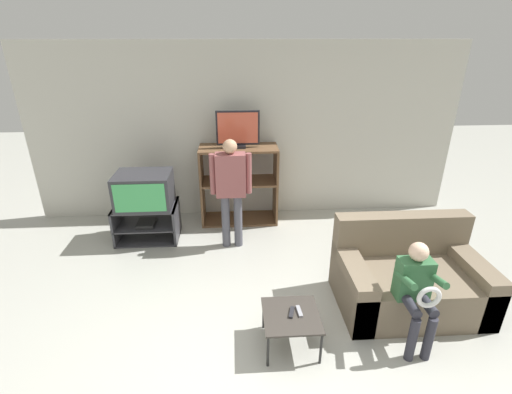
{
  "coord_description": "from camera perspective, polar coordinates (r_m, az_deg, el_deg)",
  "views": [
    {
      "loc": [
        -0.2,
        -2.2,
        2.66
      ],
      "look_at": [
        0.05,
        1.78,
        0.9
      ],
      "focal_mm": 26.0,
      "sensor_mm": 36.0,
      "label": 1
    }
  ],
  "objects": [
    {
      "name": "ground_plane",
      "position": [
        3.46,
        1.1,
        -26.46
      ],
      "size": [
        18.0,
        18.0,
        0.0
      ],
      "primitive_type": "plane",
      "color": "#ADADA3"
    },
    {
      "name": "snack_table",
      "position": [
        3.53,
        5.43,
        -17.97
      ],
      "size": [
        0.51,
        0.51,
        0.35
      ],
      "color": "#38332D",
      "rests_on": "ground_plane"
    },
    {
      "name": "couch",
      "position": [
        4.3,
        22.35,
        -11.57
      ],
      "size": [
        1.46,
        0.93,
        0.9
      ],
      "color": "#756651",
      "rests_on": "ground_plane"
    },
    {
      "name": "person_standing_adult",
      "position": [
        4.75,
        -3.88,
        1.93
      ],
      "size": [
        0.53,
        0.2,
        1.49
      ],
      "color": "#4C4C56",
      "rests_on": "ground_plane"
    },
    {
      "name": "person_seated_child",
      "position": [
        3.66,
        23.48,
        -12.7
      ],
      "size": [
        0.33,
        0.43,
        1.01
      ],
      "color": "#2D2D38",
      "rests_on": "ground_plane"
    },
    {
      "name": "remote_control_black",
      "position": [
        3.51,
        5.5,
        -17.24
      ],
      "size": [
        0.07,
        0.15,
        0.02
      ],
      "primitive_type": "cube",
      "rotation": [
        0.0,
        0.0,
        -0.28
      ],
      "color": "#232328",
      "rests_on": "snack_table"
    },
    {
      "name": "remote_control_white",
      "position": [
        3.53,
        6.68,
        -17.06
      ],
      "size": [
        0.05,
        0.15,
        0.02
      ],
      "primitive_type": "cube",
      "rotation": [
        0.0,
        0.0,
        0.07
      ],
      "color": "gray",
      "rests_on": "snack_table"
    },
    {
      "name": "television_flat",
      "position": [
        5.3,
        -2.81,
        10.25
      ],
      "size": [
        0.61,
        0.2,
        0.52
      ],
      "color": "black",
      "rests_on": "media_shelf"
    },
    {
      "name": "wall_back",
      "position": [
        5.65,
        -1.54,
        9.83
      ],
      "size": [
        6.4,
        0.06,
        2.6
      ],
      "color": "beige",
      "rests_on": "ground_plane"
    },
    {
      "name": "television_main",
      "position": [
        5.2,
        -16.84,
        1.05
      ],
      "size": [
        0.73,
        0.56,
        0.46
      ],
      "color": "#2D2D33",
      "rests_on": "tv_stand"
    },
    {
      "name": "tv_stand",
      "position": [
        5.41,
        -16.36,
        -3.72
      ],
      "size": [
        0.85,
        0.56,
        0.51
      ],
      "color": "#38383D",
      "rests_on": "ground_plane"
    },
    {
      "name": "media_shelf",
      "position": [
        5.56,
        -2.64,
        1.99
      ],
      "size": [
        1.14,
        0.49,
        1.17
      ],
      "color": "brown",
      "rests_on": "ground_plane"
    }
  ]
}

